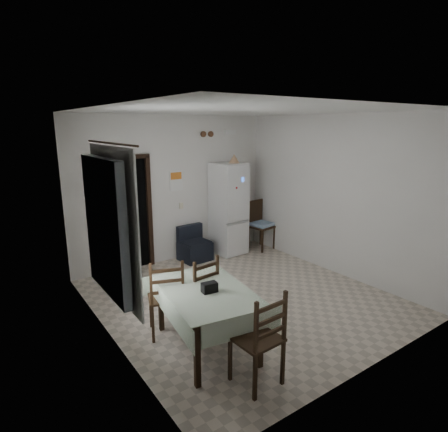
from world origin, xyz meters
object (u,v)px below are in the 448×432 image
object	(u,v)px
navy_seat	(195,244)
corner_chair	(262,225)
fridge	(229,209)
dining_chair_near_head	(257,337)
dining_table	(206,319)
dining_chair_far_right	(198,291)
dining_chair_far_left	(166,296)

from	to	relation	value
navy_seat	corner_chair	world-z (taller)	corner_chair
fridge	corner_chair	xyz separation A→B (m)	(0.75, -0.22, -0.43)
dining_chair_near_head	navy_seat	bearing A→B (deg)	-113.85
fridge	dining_chair_near_head	bearing A→B (deg)	-125.36
fridge	dining_chair_near_head	xyz separation A→B (m)	(-2.24, -3.63, -0.43)
navy_seat	dining_table	size ratio (longest dim) A/B	0.48
navy_seat	corner_chair	size ratio (longest dim) A/B	0.65
dining_table	dining_chair_far_right	size ratio (longest dim) A/B	1.43
corner_chair	dining_chair_far_left	distance (m)	3.85
navy_seat	dining_chair_near_head	bearing A→B (deg)	-115.02
navy_seat	dining_chair_near_head	size ratio (longest dim) A/B	0.65
dining_table	dining_chair_far_right	world-z (taller)	dining_chair_far_right
corner_chair	dining_table	xyz separation A→B (m)	(-3.06, -2.54, -0.16)
dining_chair_far_left	dining_chair_near_head	bearing A→B (deg)	123.09
fridge	dining_chair_near_head	world-z (taller)	fridge
dining_chair_far_left	dining_chair_far_right	size ratio (longest dim) A/B	1.03
fridge	dining_chair_far_left	distance (m)	3.40
dining_chair_far_left	dining_chair_far_right	world-z (taller)	dining_chair_far_left
fridge	navy_seat	bearing A→B (deg)	176.28
navy_seat	dining_chair_far_left	distance (m)	2.79
navy_seat	dining_table	bearing A→B (deg)	-122.07
navy_seat	dining_chair_far_left	size ratio (longest dim) A/B	0.66
navy_seat	corner_chair	distance (m)	1.62
dining_chair_far_left	dining_chair_near_head	xyz separation A→B (m)	(0.33, -1.44, 0.01)
fridge	dining_table	world-z (taller)	fridge
corner_chair	dining_chair_near_head	distance (m)	4.53
dining_table	dining_chair_far_left	distance (m)	0.65
fridge	corner_chair	world-z (taller)	fridge
fridge	navy_seat	xyz separation A→B (m)	(-0.85, 0.00, -0.62)
dining_chair_far_left	navy_seat	bearing A→B (deg)	-108.18
dining_table	corner_chair	bearing A→B (deg)	48.20
dining_table	dining_chair_far_left	world-z (taller)	dining_chair_far_left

